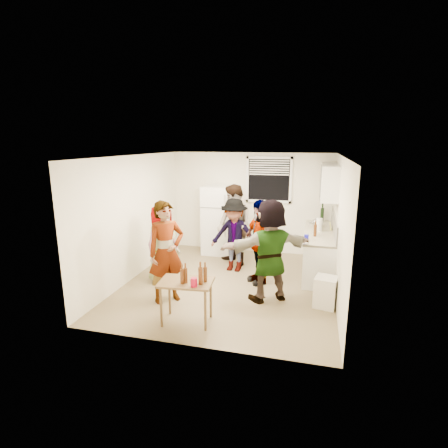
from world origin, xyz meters
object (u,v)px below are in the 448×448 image
(kettle, at_px, (317,227))
(serving_table, at_px, (187,322))
(trash_bin, at_px, (325,293))
(red_cup, at_px, (194,287))
(guest_grey, at_px, (164,280))
(guest_orange, at_px, (268,299))
(guest_back_left, at_px, (234,265))
(beer_bottle_counter, at_px, (315,236))
(guest_back_right, at_px, (234,270))
(refrigerator, at_px, (218,220))
(wine_bottle, at_px, (322,222))
(guest_stripe, at_px, (168,300))
(guest_black, at_px, (258,282))
(blue_cup, at_px, (306,241))
(beer_bottle_table, at_px, (201,284))

(kettle, distance_m, serving_table, 3.81)
(trash_bin, xyz_separation_m, red_cup, (-1.92, -1.26, 0.43))
(guest_grey, relative_size, guest_orange, 0.86)
(red_cup, relative_size, guest_back_left, 0.07)
(beer_bottle_counter, distance_m, guest_grey, 3.20)
(guest_back_right, bearing_deg, refrigerator, 126.90)
(wine_bottle, distance_m, guest_stripe, 4.15)
(wine_bottle, bearing_deg, guest_orange, -109.36)
(serving_table, distance_m, guest_stripe, 0.88)
(refrigerator, bearing_deg, guest_grey, -106.07)
(guest_black, bearing_deg, serving_table, -62.75)
(blue_cup, bearing_deg, kettle, 79.83)
(refrigerator, height_order, wine_bottle, refrigerator)
(beer_bottle_table, distance_m, guest_back_right, 2.53)
(blue_cup, xyz_separation_m, guest_stripe, (-2.33, -1.34, -0.90))
(serving_table, xyz_separation_m, guest_stripe, (-0.60, 0.64, 0.00))
(red_cup, xyz_separation_m, guest_black, (0.65, 2.03, -0.68))
(beer_bottle_counter, height_order, blue_cup, beer_bottle_counter)
(blue_cup, distance_m, serving_table, 2.78)
(wine_bottle, xyz_separation_m, guest_orange, (-0.91, -2.59, -0.90))
(kettle, distance_m, beer_bottle_counter, 0.81)
(kettle, bearing_deg, guest_orange, -126.12)
(guest_stripe, xyz_separation_m, guest_back_right, (0.80, 1.75, 0.00))
(kettle, relative_size, blue_cup, 2.29)
(beer_bottle_counter, height_order, guest_orange, beer_bottle_counter)
(trash_bin, height_order, serving_table, trash_bin)
(blue_cup, xyz_separation_m, trash_bin, (0.38, -0.89, -0.65))
(red_cup, bearing_deg, serving_table, 138.58)
(guest_back_left, bearing_deg, guest_stripe, -63.12)
(red_cup, bearing_deg, guest_back_left, 91.07)
(guest_stripe, bearing_deg, serving_table, -92.98)
(serving_table, bearing_deg, guest_back_right, 85.02)
(red_cup, distance_m, guest_back_left, 2.95)
(guest_back_left, bearing_deg, trash_bin, 6.97)
(blue_cup, relative_size, guest_back_left, 0.06)
(beer_bottle_counter, bearing_deg, guest_back_right, 178.38)
(refrigerator, bearing_deg, guest_back_left, -53.65)
(kettle, xyz_separation_m, red_cup, (-1.75, -3.31, -0.22))
(guest_back_right, bearing_deg, blue_cup, -9.11)
(blue_cup, bearing_deg, guest_stripe, -150.07)
(red_cup, bearing_deg, trash_bin, 33.18)
(beer_bottle_counter, relative_size, serving_table, 0.30)
(beer_bottle_table, distance_m, guest_grey, 2.11)
(refrigerator, distance_m, serving_table, 3.65)
(kettle, relative_size, guest_stripe, 0.15)
(serving_table, bearing_deg, beer_bottle_table, -10.30)
(guest_stripe, relative_size, guest_orange, 0.98)
(guest_back_left, bearing_deg, guest_orange, -11.38)
(serving_table, distance_m, guest_back_right, 2.40)
(blue_cup, distance_m, guest_grey, 2.97)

